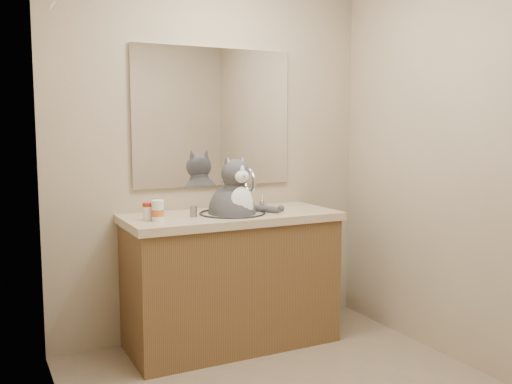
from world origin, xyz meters
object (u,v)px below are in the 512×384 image
pill_bottle_orange (158,211)px  grey_canister (194,211)px  pill_bottle_redcap (148,211)px  cat (233,209)px

pill_bottle_orange → grey_canister: size_ratio=1.80×
pill_bottle_redcap → cat: bearing=-0.5°
cat → pill_bottle_orange: 0.51m
cat → pill_bottle_orange: cat is taller
pill_bottle_redcap → pill_bottle_orange: 0.07m
pill_bottle_redcap → pill_bottle_orange: pill_bottle_orange is taller
cat → grey_canister: bearing=173.3°
cat → grey_canister: cat is taller
cat → pill_bottle_redcap: 0.54m
pill_bottle_redcap → grey_canister: 0.28m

